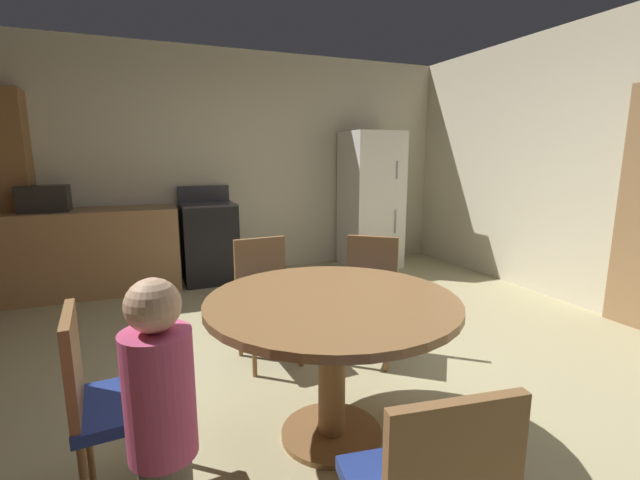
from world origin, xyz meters
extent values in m
plane|color=tan|center=(0.00, 0.00, 0.00)|extent=(14.00, 14.00, 0.00)
cube|color=beige|center=(0.00, 3.13, 1.35)|extent=(5.82, 0.12, 2.70)
cube|color=beige|center=(2.81, 0.32, 1.35)|extent=(0.12, 5.63, 2.70)
cube|color=#9E754C|center=(-1.71, 2.73, 0.45)|extent=(1.80, 0.60, 0.90)
cube|color=olive|center=(-2.39, 2.91, 1.05)|extent=(0.44, 0.36, 2.10)
cube|color=black|center=(-0.46, 2.73, 0.45)|extent=(0.60, 0.60, 0.90)
cube|color=#38383D|center=(-0.46, 2.73, 0.91)|extent=(0.60, 0.60, 0.02)
cube|color=#38383D|center=(-0.46, 3.01, 1.01)|extent=(0.60, 0.04, 0.18)
cube|color=white|center=(1.64, 2.68, 0.88)|extent=(0.68, 0.66, 1.76)
cylinder|color=#B2B2B7|center=(1.82, 2.34, 1.28)|extent=(0.02, 0.02, 0.22)
cylinder|color=#B2B2B7|center=(1.82, 2.34, 0.63)|extent=(0.02, 0.02, 0.30)
cube|color=black|center=(-2.05, 2.73, 1.03)|extent=(0.44, 0.32, 0.26)
cylinder|color=olive|center=(-0.30, -0.46, 0.01)|extent=(0.53, 0.53, 0.03)
cylinder|color=olive|center=(-0.30, -0.46, 0.36)|extent=(0.14, 0.14, 0.72)
cylinder|color=olive|center=(-0.30, -0.46, 0.74)|extent=(1.26, 1.26, 0.04)
cylinder|color=olive|center=(-0.18, 0.33, 0.21)|extent=(0.03, 0.03, 0.43)
cylinder|color=olive|center=(-0.52, 0.31, 0.21)|extent=(0.03, 0.03, 0.43)
cylinder|color=olive|center=(-0.21, 0.67, 0.21)|extent=(0.03, 0.03, 0.43)
cylinder|color=olive|center=(-0.55, 0.65, 0.21)|extent=(0.03, 0.03, 0.43)
cube|color=navy|center=(-0.36, 0.49, 0.45)|extent=(0.43, 0.43, 0.05)
cube|color=olive|center=(-0.38, 0.67, 0.66)|extent=(0.38, 0.06, 0.42)
cube|color=olive|center=(-0.46, -1.58, 0.66)|extent=(0.38, 0.09, 0.42)
cylinder|color=olive|center=(-1.09, -0.35, 0.21)|extent=(0.03, 0.03, 0.43)
cylinder|color=olive|center=(-1.07, -0.69, 0.21)|extent=(0.03, 0.03, 0.43)
cylinder|color=olive|center=(-1.43, -0.38, 0.21)|extent=(0.03, 0.03, 0.43)
cube|color=navy|center=(-1.25, -0.53, 0.45)|extent=(0.43, 0.43, 0.05)
cube|color=olive|center=(-1.43, -0.55, 0.66)|extent=(0.06, 0.38, 0.42)
cylinder|color=olive|center=(0.32, 0.04, 0.21)|extent=(0.03, 0.03, 0.43)
cylinder|color=olive|center=(0.06, 0.25, 0.21)|extent=(0.03, 0.03, 0.43)
cylinder|color=olive|center=(0.54, 0.30, 0.21)|extent=(0.03, 0.03, 0.43)
cylinder|color=olive|center=(0.27, 0.52, 0.21)|extent=(0.03, 0.03, 0.43)
cube|color=navy|center=(0.30, 0.28, 0.45)|extent=(0.56, 0.56, 0.05)
cube|color=olive|center=(0.41, 0.42, 0.66)|extent=(0.32, 0.27, 0.42)
cylinder|color=#D14C7A|center=(-1.13, -0.99, 0.71)|extent=(0.30, 0.30, 0.42)
sphere|color=#D6A884|center=(-1.13, -0.99, 1.00)|extent=(0.17, 0.17, 0.17)
camera|label=1|loc=(-1.13, -2.34, 1.45)|focal=24.34mm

